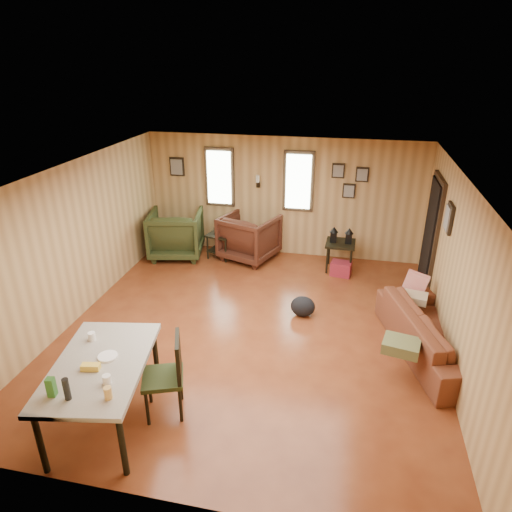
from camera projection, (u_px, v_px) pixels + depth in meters
The scene contains 11 objects.
room at pixel (266, 251), 6.66m from camera, with size 5.54×6.04×2.44m.
sofa at pixel (434, 327), 6.23m from camera, with size 2.19×0.64×0.86m, color brown.
recliner_brown at pixel (249, 235), 9.14m from camera, with size 0.99×0.92×1.02m, color #442014.
recliner_green at pixel (176, 232), 9.26m from camera, with size 1.02×0.96×1.05m, color #2E3618.
end_table at pixel (221, 241), 9.24m from camera, with size 0.59×0.55×0.63m.
side_table at pixel (341, 241), 8.62m from camera, with size 0.56×0.56×0.87m.
cooler at pixel (341, 269), 8.58m from camera, with size 0.41×0.32×0.27m.
backpack at pixel (303, 306), 7.24m from camera, with size 0.45×0.38×0.34m.
sofa_pillows at pixel (409, 315), 6.35m from camera, with size 0.78×1.94×0.39m.
dining_table at pixel (100, 369), 4.89m from camera, with size 1.23×1.74×1.05m.
dining_chair at pixel (169, 372), 5.14m from camera, with size 0.58×0.58×1.00m.
Camera 1 is at (1.31, -5.73, 3.86)m, focal length 32.00 mm.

